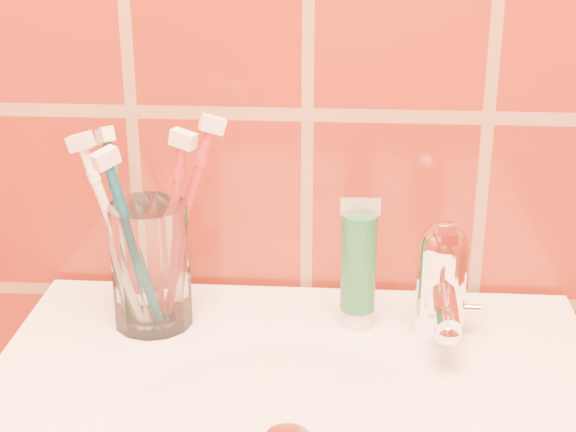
{
  "coord_description": "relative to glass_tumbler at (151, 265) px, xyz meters",
  "views": [
    {
      "loc": [
        0.04,
        0.32,
        1.28
      ],
      "look_at": [
        -0.01,
        1.08,
        0.98
      ],
      "focal_mm": 55.0,
      "sensor_mm": 36.0,
      "label": 1
    }
  ],
  "objects": [
    {
      "name": "toothbrush_1",
      "position": [
        -0.03,
        -0.0,
        0.03
      ],
      "size": [
        0.12,
        0.1,
        0.2
      ],
      "primitive_type": null,
      "rotation": [
        0.32,
        0.0,
        -1.82
      ],
      "color": "white",
      "rests_on": "glass_tumbler"
    },
    {
      "name": "toothpaste_tube",
      "position": [
        0.2,
        0.01,
        0.0
      ],
      "size": [
        0.04,
        0.03,
        0.14
      ],
      "rotation": [
        0.0,
        0.0,
        0.03
      ],
      "color": "white",
      "rests_on": "pedestal_sink"
    },
    {
      "name": "toothbrush_4",
      "position": [
        0.02,
        0.0,
        0.04
      ],
      "size": [
        0.09,
        0.08,
        0.21
      ],
      "primitive_type": null,
      "rotation": [
        0.19,
        0.0,
        1.22
      ],
      "color": "#AE2725",
      "rests_on": "glass_tumbler"
    },
    {
      "name": "toothbrush_2",
      "position": [
        -0.01,
        -0.02,
        0.03
      ],
      "size": [
        0.11,
        0.12,
        0.21
      ],
      "primitive_type": null,
      "rotation": [
        0.26,
        0.0,
        -0.76
      ],
      "color": "#0C4E68",
      "rests_on": "glass_tumbler"
    },
    {
      "name": "toothbrush_0",
      "position": [
        0.03,
        0.02,
        0.04
      ],
      "size": [
        0.13,
        0.12,
        0.22
      ],
      "primitive_type": null,
      "rotation": [
        0.33,
        0.0,
        1.87
      ],
      "color": "#B62731",
      "rests_on": "glass_tumbler"
    },
    {
      "name": "toothbrush_3",
      "position": [
        -0.03,
        0.02,
        0.03
      ],
      "size": [
        0.14,
        0.16,
        0.21
      ],
      "primitive_type": null,
      "rotation": [
        0.41,
        0.0,
        -2.53
      ],
      "color": "#1C6A35",
      "rests_on": "glass_tumbler"
    },
    {
      "name": "faucet",
      "position": [
        0.28,
        -0.01,
        0.0
      ],
      "size": [
        0.05,
        0.11,
        0.12
      ],
      "color": "white",
      "rests_on": "pedestal_sink"
    },
    {
      "name": "glass_tumbler",
      "position": [
        0.0,
        0.0,
        0.0
      ],
      "size": [
        0.09,
        0.09,
        0.13
      ],
      "primitive_type": "cylinder",
      "rotation": [
        0.0,
        0.0,
        -0.18
      ],
      "color": "white",
      "rests_on": "pedestal_sink"
    }
  ]
}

